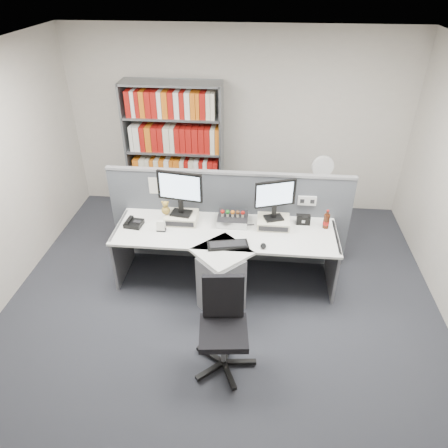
# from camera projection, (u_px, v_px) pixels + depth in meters

# --- Properties ---
(ground) EXTENTS (5.50, 5.50, 0.00)m
(ground) POSITION_uv_depth(u_px,v_px,m) (218.00, 326.00, 4.57)
(ground) COLOR #32343B
(ground) RESTS_ON ground
(room_shell) EXTENTS (5.04, 5.54, 2.72)m
(room_shell) POSITION_uv_depth(u_px,v_px,m) (217.00, 180.00, 3.60)
(room_shell) COLOR beige
(room_shell) RESTS_ON ground
(partition) EXTENTS (3.00, 0.08, 1.27)m
(partition) POSITION_uv_depth(u_px,v_px,m) (229.00, 217.00, 5.26)
(partition) COLOR #52565D
(partition) RESTS_ON ground
(desk) EXTENTS (2.60, 1.20, 0.72)m
(desk) POSITION_uv_depth(u_px,v_px,m) (224.00, 260.00, 4.82)
(desk) COLOR white
(desk) RESTS_ON ground
(monitor_riser_left) EXTENTS (0.38, 0.31, 0.10)m
(monitor_riser_left) POSITION_uv_depth(u_px,v_px,m) (182.00, 218.00, 5.01)
(monitor_riser_left) COLOR beige
(monitor_riser_left) RESTS_ON desk
(monitor_riser_right) EXTENTS (0.38, 0.31, 0.10)m
(monitor_riser_right) POSITION_uv_depth(u_px,v_px,m) (273.00, 222.00, 4.93)
(monitor_riser_right) COLOR beige
(monitor_riser_right) RESTS_ON desk
(monitor_left) EXTENTS (0.54, 0.21, 0.55)m
(monitor_left) POSITION_uv_depth(u_px,v_px,m) (180.00, 190.00, 4.81)
(monitor_left) COLOR black
(monitor_left) RESTS_ON monitor_riser_left
(monitor_right) EXTENTS (0.47, 0.22, 0.49)m
(monitor_right) POSITION_uv_depth(u_px,v_px,m) (275.00, 197.00, 4.74)
(monitor_right) COLOR black
(monitor_right) RESTS_ON monitor_riser_right
(desktop_pc) EXTENTS (0.36, 0.32, 0.09)m
(desktop_pc) POSITION_uv_depth(u_px,v_px,m) (233.00, 219.00, 4.99)
(desktop_pc) COLOR black
(desktop_pc) RESTS_ON desk
(figurines) EXTENTS (0.29, 0.05, 0.09)m
(figurines) POSITION_uv_depth(u_px,v_px,m) (233.00, 213.00, 4.92)
(figurines) COLOR beige
(figurines) RESTS_ON desktop_pc
(keyboard) EXTENTS (0.48, 0.26, 0.03)m
(keyboard) POSITION_uv_depth(u_px,v_px,m) (228.00, 245.00, 4.60)
(keyboard) COLOR black
(keyboard) RESTS_ON desk
(mouse) EXTENTS (0.06, 0.10, 0.04)m
(mouse) POSITION_uv_depth(u_px,v_px,m) (263.00, 246.00, 4.57)
(mouse) COLOR black
(mouse) RESTS_ON desk
(desk_phone) EXTENTS (0.22, 0.20, 0.09)m
(desk_phone) POSITION_uv_depth(u_px,v_px,m) (133.00, 223.00, 4.94)
(desk_phone) COLOR black
(desk_phone) RESTS_ON desk
(desk_calendar) EXTENTS (0.11, 0.08, 0.13)m
(desk_calendar) POSITION_uv_depth(u_px,v_px,m) (161.00, 227.00, 4.84)
(desk_calendar) COLOR black
(desk_calendar) RESTS_ON desk
(plush_toy) EXTENTS (0.10, 0.10, 0.18)m
(plush_toy) POSITION_uv_depth(u_px,v_px,m) (166.00, 209.00, 4.95)
(plush_toy) COLOR #A88738
(plush_toy) RESTS_ON monitor_riser_left
(speaker) EXTENTS (0.17, 0.09, 0.11)m
(speaker) POSITION_uv_depth(u_px,v_px,m) (303.00, 220.00, 4.97)
(speaker) COLOR black
(speaker) RESTS_ON desk
(cola_bottle) EXTENTS (0.07, 0.07, 0.24)m
(cola_bottle) POSITION_uv_depth(u_px,v_px,m) (326.00, 221.00, 4.87)
(cola_bottle) COLOR #3F190A
(cola_bottle) RESTS_ON desk
(shelving_unit) EXTENTS (1.41, 0.40, 2.00)m
(shelving_unit) POSITION_uv_depth(u_px,v_px,m) (175.00, 153.00, 6.16)
(shelving_unit) COLOR slate
(shelving_unit) RESTS_ON ground
(filing_cabinet) EXTENTS (0.45, 0.61, 0.70)m
(filing_cabinet) POSITION_uv_depth(u_px,v_px,m) (316.00, 211.00, 5.95)
(filing_cabinet) COLOR slate
(filing_cabinet) RESTS_ON ground
(desk_fan) EXTENTS (0.30, 0.18, 0.50)m
(desk_fan) POSITION_uv_depth(u_px,v_px,m) (322.00, 169.00, 5.59)
(desk_fan) COLOR white
(desk_fan) RESTS_ON filing_cabinet
(office_chair) EXTENTS (0.62, 0.63, 0.95)m
(office_chair) POSITION_uv_depth(u_px,v_px,m) (223.00, 323.00, 3.92)
(office_chair) COLOR silver
(office_chair) RESTS_ON ground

